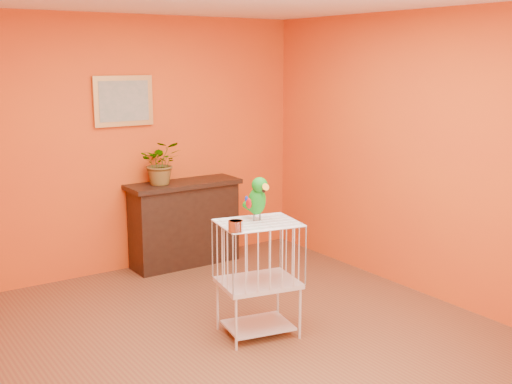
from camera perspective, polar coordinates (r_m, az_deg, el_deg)
ground at (r=5.08m, az=-0.94°, el=-13.44°), size 4.50×4.50×0.00m
room_shell at (r=4.63m, az=-1.01°, el=4.56°), size 4.50×4.50×4.50m
console_cabinet at (r=6.86m, az=-6.39°, el=-2.78°), size 1.21×0.43×0.90m
potted_plant at (r=6.62m, az=-8.42°, el=2.16°), size 0.55×0.57×0.35m
framed_picture at (r=6.58m, az=-11.70°, el=7.93°), size 0.62×0.04×0.50m
birdcage at (r=5.09m, az=0.19°, el=-7.56°), size 0.67×0.57×0.92m
feed_cup at (r=4.69m, az=-1.82°, el=-3.02°), size 0.11×0.11×0.08m
parrot at (r=4.99m, az=0.10°, el=-0.54°), size 0.17×0.31×0.35m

